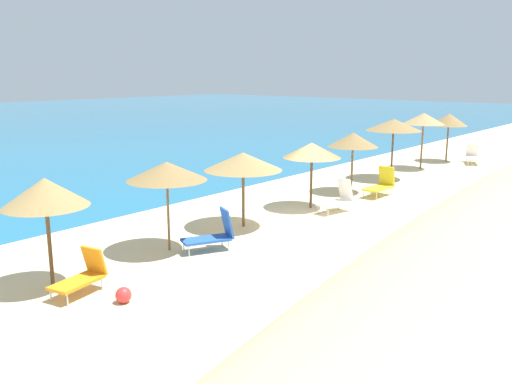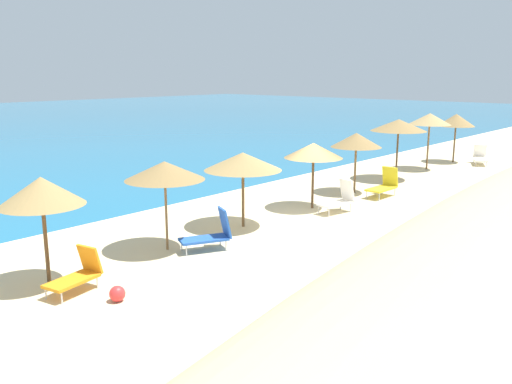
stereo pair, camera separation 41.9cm
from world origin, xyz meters
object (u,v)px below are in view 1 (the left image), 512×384
beach_umbrella_2 (45,193)px  beach_umbrella_5 (312,150)px  beach_umbrella_8 (424,119)px  beach_umbrella_9 (449,120)px  lounge_chair_0 (338,198)px  lounge_chair_1 (381,184)px  beach_umbrella_3 (167,171)px  beach_umbrella_7 (394,125)px  beach_umbrella_6 (353,140)px  lounge_chair_3 (473,156)px  beach_ball (123,295)px  lounge_chair_4 (213,234)px  beach_umbrella_4 (243,162)px  lounge_chair_2 (82,275)px

beach_umbrella_2 → beach_umbrella_5: 10.24m
beach_umbrella_8 → beach_umbrella_9: size_ratio=1.08×
lounge_chair_0 → lounge_chair_1: (3.40, 0.06, -0.01)m
beach_umbrella_9 → lounge_chair_1: bearing=-172.8°
lounge_chair_1 → beach_umbrella_3: bearing=84.6°
beach_umbrella_9 → lounge_chair_0: beach_umbrella_9 is taller
beach_umbrella_7 → beach_umbrella_9: (6.83, 0.00, -0.20)m
beach_umbrella_2 → beach_umbrella_6: (13.56, -0.06, -0.05)m
beach_umbrella_2 → beach_umbrella_7: beach_umbrella_7 is taller
beach_umbrella_2 → lounge_chair_3: (24.47, -1.38, -1.86)m
beach_ball → lounge_chair_4: bearing=15.1°
beach_umbrella_2 → beach_ball: 2.96m
beach_umbrella_7 → lounge_chair_1: bearing=-159.8°
beach_umbrella_9 → beach_umbrella_3: bearing=-179.8°
beach_umbrella_4 → lounge_chair_3: beach_umbrella_4 is taller
beach_umbrella_4 → beach_umbrella_9: size_ratio=0.92×
beach_umbrella_4 → beach_umbrella_9: beach_umbrella_9 is taller
beach_umbrella_3 → lounge_chair_1: beach_umbrella_3 is taller
beach_umbrella_5 → beach_umbrella_9: size_ratio=0.90×
lounge_chair_0 → lounge_chair_2: lounge_chair_0 is taller
lounge_chair_4 → beach_umbrella_7: bearing=-59.1°
lounge_chair_2 → beach_umbrella_9: bearing=-99.1°
lounge_chair_0 → lounge_chair_3: lounge_chair_0 is taller
beach_umbrella_2 → beach_ball: beach_umbrella_2 is taller
beach_umbrella_4 → beach_umbrella_7: bearing=0.3°
lounge_chair_2 → lounge_chair_3: bearing=-102.4°
beach_umbrella_9 → lounge_chair_0: (-13.84, -1.39, -1.86)m
lounge_chair_0 → lounge_chair_1: 3.40m
beach_umbrella_8 → lounge_chair_1: 7.64m
lounge_chair_3 → beach_umbrella_8: bearing=43.4°
beach_umbrella_8 → beach_umbrella_7: bearing=-178.4°
beach_umbrella_9 → lounge_chair_4: beach_umbrella_9 is taller
beach_umbrella_6 → lounge_chair_1: beach_umbrella_6 is taller
lounge_chair_1 → beach_ball: (-13.24, -0.72, -0.30)m
lounge_chair_4 → beach_umbrella_5: bearing=-56.6°
lounge_chair_0 → beach_umbrella_9: bearing=-73.5°
lounge_chair_4 → beach_umbrella_9: bearing=-60.6°
beach_umbrella_2 → lounge_chair_2: bearing=-73.7°
beach_umbrella_8 → beach_umbrella_6: bearing=-178.7°
beach_umbrella_7 → lounge_chair_4: size_ratio=1.83×
beach_umbrella_5 → beach_umbrella_6: size_ratio=0.97×
beach_umbrella_2 → beach_umbrella_7: (17.36, 0.01, 0.29)m
lounge_chair_4 → beach_umbrella_3: bearing=67.0°
lounge_chair_0 → lounge_chair_4: size_ratio=0.94×
beach_umbrella_3 → lounge_chair_2: size_ratio=1.84×
lounge_chair_0 → beach_ball: bearing=104.6°
beach_umbrella_4 → lounge_chair_1: beach_umbrella_4 is taller
beach_umbrella_3 → beach_ball: 4.19m
beach_umbrella_2 → beach_umbrella_5: bearing=-1.6°
beach_umbrella_2 → beach_umbrella_8: 20.95m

